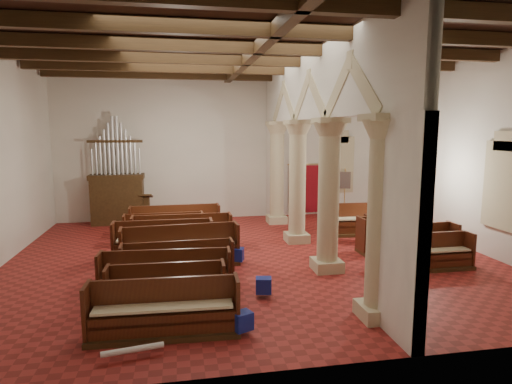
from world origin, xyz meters
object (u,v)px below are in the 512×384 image
Objects in this scene: pipe_organ at (117,190)px; processional_banner at (345,198)px; lectern at (147,211)px; nave_pew_0 at (164,318)px; aisle_pew_0 at (437,257)px.

processional_banner is (9.60, -0.01, -0.62)m from pipe_organ.
pipe_organ is 2.12× the size of processional_banner.
lectern is (1.13, -0.27, -0.85)m from pipe_organ.
processional_banner is at bearing 55.09° from nave_pew_0.
pipe_organ reaches higher than aisle_pew_0.
aisle_pew_0 is (9.32, -7.41, -1.04)m from pipe_organ.
lectern is 8.48m from processional_banner.
nave_pew_0 is (-7.51, -9.96, -0.41)m from processional_banner.
lectern is 0.45× the size of nave_pew_0.
nave_pew_0 is (0.96, -9.70, -0.17)m from lectern.
nave_pew_0 is at bearing -111.66° from processional_banner.
processional_banner is 12.48m from nave_pew_0.
nave_pew_0 is 7.66m from aisle_pew_0.
processional_banner is 7.42m from aisle_pew_0.
processional_banner is at bearing -0.04° from pipe_organ.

